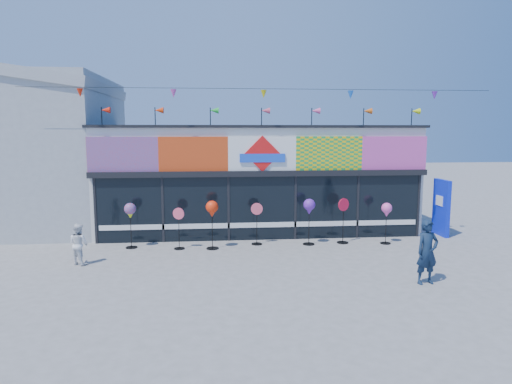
{
  "coord_description": "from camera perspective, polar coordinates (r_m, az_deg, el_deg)",
  "views": [
    {
      "loc": [
        -1.72,
        -12.55,
        3.94
      ],
      "look_at": [
        -0.35,
        2.0,
        1.93
      ],
      "focal_mm": 32.0,
      "sensor_mm": 36.0,
      "label": 1
    }
  ],
  "objects": [
    {
      "name": "adult_man",
      "position": [
        12.54,
        20.61,
        -7.03
      ],
      "size": [
        0.67,
        0.5,
        1.67
      ],
      "primitive_type": "imported",
      "rotation": [
        0.0,
        0.0,
        0.18
      ],
      "color": "#13243D",
      "rests_on": "ground"
    },
    {
      "name": "spinner_3",
      "position": [
        15.7,
        0.1,
        -3.85
      ],
      "size": [
        0.41,
        0.37,
        1.45
      ],
      "color": "black",
      "rests_on": "ground"
    },
    {
      "name": "spinner_5",
      "position": [
        16.17,
        10.85,
        -3.39
      ],
      "size": [
        0.42,
        0.4,
        1.58
      ],
      "color": "black",
      "rests_on": "ground"
    },
    {
      "name": "blue_sign",
      "position": [
        18.4,
        22.15,
        -1.79
      ],
      "size": [
        0.19,
        1.05,
        2.1
      ],
      "rotation": [
        0.0,
        0.0,
        0.01
      ],
      "color": "#0E24D5",
      "rests_on": "ground"
    },
    {
      "name": "kite_shop",
      "position": [
        18.67,
        -0.05,
        1.99
      ],
      "size": [
        16.0,
        5.7,
        5.31
      ],
      "color": "silver",
      "rests_on": "ground"
    },
    {
      "name": "spinner_6",
      "position": [
        16.37,
        16.01,
        -2.3
      ],
      "size": [
        0.36,
        0.36,
        1.44
      ],
      "color": "black",
      "rests_on": "ground"
    },
    {
      "name": "ground",
      "position": [
        13.27,
        2.35,
        -9.47
      ],
      "size": [
        80.0,
        80.0,
        0.0
      ],
      "primitive_type": "plane",
      "color": "slate",
      "rests_on": "ground"
    },
    {
      "name": "spinner_2",
      "position": [
        15.09,
        -5.52,
        -2.31
      ],
      "size": [
        0.41,
        0.41,
        1.62
      ],
      "color": "black",
      "rests_on": "ground"
    },
    {
      "name": "spinner_0",
      "position": [
        15.72,
        -15.45,
        -2.43
      ],
      "size": [
        0.39,
        0.39,
        1.53
      ],
      "color": "black",
      "rests_on": "ground"
    },
    {
      "name": "neighbour_building",
      "position": [
        21.25,
        -28.41,
        4.89
      ],
      "size": [
        8.18,
        7.2,
        6.87
      ],
      "color": "#ABADB0",
      "rests_on": "ground"
    },
    {
      "name": "child",
      "position": [
        14.43,
        -21.27,
        -6.07
      ],
      "size": [
        0.68,
        0.61,
        1.22
      ],
      "primitive_type": "imported",
      "rotation": [
        0.0,
        0.0,
        2.58
      ],
      "color": "white",
      "rests_on": "ground"
    },
    {
      "name": "spinner_1",
      "position": [
        15.32,
        -9.62,
        -4.37
      ],
      "size": [
        0.38,
        0.35,
        1.39
      ],
      "color": "black",
      "rests_on": "ground"
    },
    {
      "name": "spinner_4",
      "position": [
        15.7,
        6.67,
        -2.01
      ],
      "size": [
        0.4,
        0.4,
        1.6
      ],
      "color": "black",
      "rests_on": "ground"
    }
  ]
}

